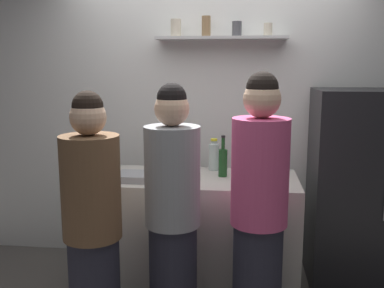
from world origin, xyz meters
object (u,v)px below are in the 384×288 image
object	(u,v)px
wine_bottle_green_glass	(223,161)
person_pink_top	(259,217)
water_bottle_plastic	(214,156)
wine_bottle_pale_glass	(177,157)
baking_pan	(141,177)
person_grey_hoodie	(173,219)
person_brown_jacket	(93,232)
refrigerator	(351,188)
utensil_holder	(93,173)

from	to	relation	value
wine_bottle_green_glass	person_pink_top	size ratio (longest dim) A/B	0.18
water_bottle_plastic	wine_bottle_pale_glass	bearing A→B (deg)	-155.11
baking_pan	wine_bottle_pale_glass	xyz separation A→B (m)	(0.23, 0.25, 0.10)
baking_pan	wine_bottle_pale_glass	size ratio (longest dim) A/B	1.00
water_bottle_plastic	person_grey_hoodie	world-z (taller)	person_grey_hoodie
person_brown_jacket	person_grey_hoodie	bearing A→B (deg)	138.05
wine_bottle_pale_glass	person_pink_top	size ratio (longest dim) A/B	0.20
person_brown_jacket	wine_bottle_green_glass	bearing A→B (deg)	162.47
baking_pan	person_brown_jacket	world-z (taller)	person_brown_jacket
person_pink_top	baking_pan	bearing A→B (deg)	113.31
refrigerator	baking_pan	bearing A→B (deg)	-163.66
wine_bottle_pale_glass	utensil_holder	bearing A→B (deg)	-150.16
water_bottle_plastic	person_pink_top	world-z (taller)	person_pink_top
baking_pan	person_grey_hoodie	distance (m)	0.58
wine_bottle_green_glass	baking_pan	bearing A→B (deg)	-162.92
water_bottle_plastic	person_brown_jacket	distance (m)	1.26
person_grey_hoodie	person_pink_top	distance (m)	0.52
person_grey_hoodie	wine_bottle_pale_glass	bearing A→B (deg)	-141.85
wine_bottle_pale_glass	person_grey_hoodie	world-z (taller)	person_grey_hoodie
wine_bottle_green_glass	utensil_holder	bearing A→B (deg)	-164.87
water_bottle_plastic	person_pink_top	size ratio (longest dim) A/B	0.15
utensil_holder	wine_bottle_pale_glass	bearing A→B (deg)	29.84
wine_bottle_green_glass	water_bottle_plastic	bearing A→B (deg)	111.81
utensil_holder	water_bottle_plastic	distance (m)	0.95
baking_pan	wine_bottle_green_glass	size ratio (longest dim) A/B	1.10
baking_pan	utensil_holder	distance (m)	0.34
person_grey_hoodie	water_bottle_plastic	bearing A→B (deg)	-160.89
baking_pan	water_bottle_plastic	world-z (taller)	water_bottle_plastic
refrigerator	wine_bottle_green_glass	world-z (taller)	refrigerator
refrigerator	person_brown_jacket	distance (m)	2.07
wine_bottle_green_glass	person_brown_jacket	size ratio (longest dim) A/B	0.19
refrigerator	wine_bottle_pale_glass	distance (m)	1.40
baking_pan	water_bottle_plastic	distance (m)	0.64
water_bottle_plastic	person_pink_top	xyz separation A→B (m)	(0.33, -0.87, -0.18)
person_grey_hoodie	refrigerator	bearing A→B (deg)	158.22
person_grey_hoodie	baking_pan	bearing A→B (deg)	-115.13
refrigerator	person_brown_jacket	xyz separation A→B (m)	(-1.71, -1.15, 0.01)
wine_bottle_pale_glass	person_grey_hoodie	size ratio (longest dim) A/B	0.21
utensil_holder	wine_bottle_green_glass	world-z (taller)	wine_bottle_green_glass
wine_bottle_pale_glass	person_pink_top	bearing A→B (deg)	-50.90
wine_bottle_green_glass	water_bottle_plastic	world-z (taller)	wine_bottle_green_glass
baking_pan	person_pink_top	world-z (taller)	person_pink_top
baking_pan	person_pink_top	size ratio (longest dim) A/B	0.20
person_brown_jacket	wine_bottle_pale_glass	bearing A→B (deg)	-178.96
person_brown_jacket	person_pink_top	bearing A→B (deg)	123.59
refrigerator	water_bottle_plastic	size ratio (longest dim) A/B	6.21
person_grey_hoodie	person_pink_top	xyz separation A→B (m)	(0.52, -0.01, 0.04)
water_bottle_plastic	person_brown_jacket	world-z (taller)	person_brown_jacket
refrigerator	person_brown_jacket	world-z (taller)	person_brown_jacket
baking_pan	person_pink_top	xyz separation A→B (m)	(0.83, -0.49, -0.10)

